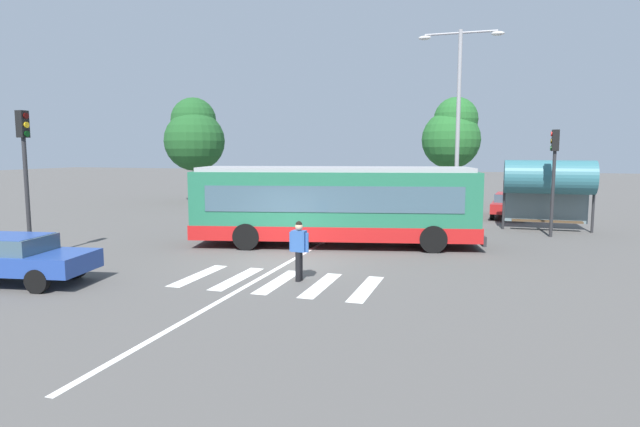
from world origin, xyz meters
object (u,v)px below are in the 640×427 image
parked_car_champagne (283,198)px  bus_stop_shelter (549,179)px  background_tree_right (452,134)px  twin_arm_street_lamp (458,108)px  foreground_sedan (10,256)px  traffic_light_far_corner (554,165)px  parked_car_teal (323,199)px  parked_car_red (511,204)px  parked_car_charcoal (362,201)px  traffic_light_near_corner (25,161)px  pedestrian_crossing_street (299,247)px  background_tree_left (194,135)px  parked_car_white (460,203)px  parked_car_silver (410,202)px  city_transit_bus (335,205)px

parked_car_champagne → bus_stop_shelter: bus_stop_shelter is taller
background_tree_right → twin_arm_street_lamp: bearing=-85.1°
foreground_sedan → traffic_light_far_corner: (15.34, 13.19, 2.30)m
parked_car_teal → parked_car_red: size_ratio=1.00×
parked_car_champagne → parked_car_charcoal: (5.17, -0.49, 0.00)m
parked_car_charcoal → traffic_light_near_corner: traffic_light_near_corner is taller
pedestrian_crossing_street → background_tree_left: (-14.99, 19.99, 3.82)m
parked_car_white → traffic_light_near_corner: traffic_light_near_corner is taller
traffic_light_far_corner → background_tree_right: bearing=112.3°
parked_car_teal → parked_car_red: (10.83, 0.11, 0.00)m
parked_car_silver → parked_car_charcoal: bearing=-178.8°
pedestrian_crossing_street → twin_arm_street_lamp: 14.19m
parked_car_teal → parked_car_white: bearing=-1.8°
traffic_light_near_corner → twin_arm_street_lamp: 18.63m
city_transit_bus → background_tree_left: background_tree_left is taller
parked_car_silver → background_tree_right: (1.92, 6.08, 4.02)m
pedestrian_crossing_street → background_tree_right: size_ratio=0.24×
foreground_sedan → parked_car_white: 22.44m
parked_car_red → traffic_light_far_corner: (1.37, -6.56, 2.30)m
parked_car_red → parked_car_white: bearing=-172.3°
parked_car_red → background_tree_left: (-21.36, 2.90, 4.02)m
parked_car_charcoal → twin_arm_street_lamp: size_ratio=0.49×
city_transit_bus → parked_car_charcoal: city_transit_bus is taller
bus_stop_shelter → twin_arm_street_lamp: size_ratio=0.42×
traffic_light_far_corner → background_tree_right: (-4.95, 12.07, 1.72)m
parked_car_champagne → parked_car_teal: (2.59, 0.03, 0.00)m
background_tree_right → bus_stop_shelter: bearing=-64.1°
foreground_sedan → traffic_light_far_corner: traffic_light_far_corner is taller
background_tree_left → parked_car_red: bearing=-7.7°
parked_car_red → traffic_light_near_corner: (-16.28, -16.79, 2.59)m
parked_car_teal → twin_arm_street_lamp: twin_arm_street_lamp is taller
city_transit_bus → parked_car_teal: 11.91m
parked_car_silver → traffic_light_near_corner: 19.66m
pedestrian_crossing_street → background_tree_right: background_tree_right is taller
twin_arm_street_lamp → background_tree_left: twin_arm_street_lamp is taller
parked_car_red → twin_arm_street_lamp: size_ratio=0.50×
parked_car_silver → bus_stop_shelter: size_ratio=1.17×
parked_car_teal → foreground_sedan: bearing=-99.1°
pedestrian_crossing_street → parked_car_silver: size_ratio=0.38×
twin_arm_street_lamp → background_tree_right: size_ratio=1.30×
parked_car_silver → traffic_light_far_corner: size_ratio=1.00×
parked_car_teal → background_tree_right: size_ratio=0.64×
parked_car_charcoal → parked_car_white: same height
parked_car_charcoal → background_tree_left: bearing=164.9°
parked_car_teal → parked_car_charcoal: 2.64m
parked_car_white → traffic_light_far_corner: size_ratio=0.99×
foreground_sedan → bus_stop_shelter: (15.36, 15.01, 1.65)m
pedestrian_crossing_street → parked_car_silver: 16.54m
twin_arm_street_lamp → parked_car_teal: bearing=153.1°
parked_car_champagne → parked_car_silver: 7.94m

